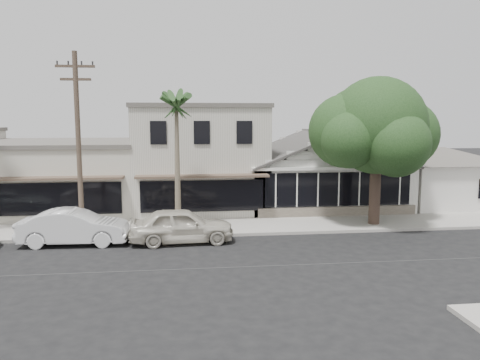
{
  "coord_description": "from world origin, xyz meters",
  "views": [
    {
      "loc": [
        -4.03,
        -17.86,
        5.87
      ],
      "look_at": [
        -1.14,
        6.0,
        2.71
      ],
      "focal_mm": 35.0,
      "sensor_mm": 36.0,
      "label": 1
    }
  ],
  "objects": [
    {
      "name": "ground",
      "position": [
        0.0,
        0.0,
        0.0
      ],
      "size": [
        140.0,
        140.0,
        0.0
      ],
      "primitive_type": "plane",
      "color": "black",
      "rests_on": "ground"
    },
    {
      "name": "sidewalk_north",
      "position": [
        -8.0,
        6.75,
        0.07
      ],
      "size": [
        90.0,
        3.5,
        0.15
      ],
      "primitive_type": "cube",
      "color": "#9E9991",
      "rests_on": "ground"
    },
    {
      "name": "corner_shop",
      "position": [
        5.0,
        12.47,
        2.62
      ],
      "size": [
        10.4,
        8.6,
        5.1
      ],
      "color": "white",
      "rests_on": "ground"
    },
    {
      "name": "side_cottage",
      "position": [
        13.2,
        11.5,
        1.5
      ],
      "size": [
        6.0,
        6.0,
        3.0
      ],
      "primitive_type": "cube",
      "color": "white",
      "rests_on": "ground"
    },
    {
      "name": "row_building_near",
      "position": [
        -3.0,
        13.5,
        3.25
      ],
      "size": [
        8.0,
        10.0,
        6.5
      ],
      "primitive_type": "cube",
      "color": "beige",
      "rests_on": "ground"
    },
    {
      "name": "row_building_midnear",
      "position": [
        -12.0,
        13.5,
        2.1
      ],
      "size": [
        10.0,
        10.0,
        4.2
      ],
      "primitive_type": "cube",
      "color": "beige",
      "rests_on": "ground"
    },
    {
      "name": "utility_pole",
      "position": [
        -9.0,
        5.2,
        4.79
      ],
      "size": [
        1.8,
        0.24,
        9.0
      ],
      "color": "brown",
      "rests_on": "ground"
    },
    {
      "name": "car_0",
      "position": [
        -4.18,
        4.05,
        0.84
      ],
      "size": [
        5.01,
        2.24,
        1.67
      ],
      "primitive_type": "imported",
      "rotation": [
        0.0,
        0.0,
        1.63
      ],
      "color": "beige",
      "rests_on": "ground"
    },
    {
      "name": "car_1",
      "position": [
        -9.18,
        4.33,
        0.83
      ],
      "size": [
        5.08,
        1.94,
        1.66
      ],
      "primitive_type": "imported",
      "rotation": [
        0.0,
        0.0,
        1.53
      ],
      "color": "white",
      "rests_on": "ground"
    },
    {
      "name": "shade_tree",
      "position": [
        6.23,
        6.47,
        5.34
      ],
      "size": [
        7.31,
        6.61,
        8.11
      ],
      "rotation": [
        0.0,
        0.0,
        0.09
      ],
      "color": "#49372C",
      "rests_on": "ground"
    },
    {
      "name": "palm_east",
      "position": [
        -4.36,
        6.28,
        6.53
      ],
      "size": [
        2.89,
        2.89,
        7.61
      ],
      "color": "#726651",
      "rests_on": "ground"
    }
  ]
}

